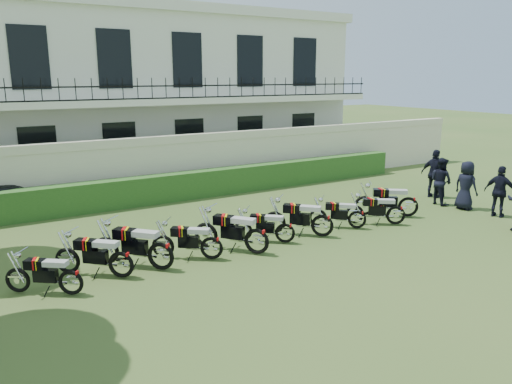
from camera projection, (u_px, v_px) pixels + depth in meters
ground at (299, 258)px, 12.58m from camera, size 100.00×100.00×0.00m
perimeter_wall at (175, 165)px, 18.97m from camera, size 30.00×0.35×2.30m
hedge at (209, 183)px, 18.97m from camera, size 18.00×0.60×1.00m
building at (124, 92)px, 23.35m from camera, size 20.40×9.60×7.40m
motorcycle_0 at (70, 276)px, 10.32m from camera, size 1.41×1.10×0.93m
motorcycle_1 at (121, 258)px, 11.19m from camera, size 1.49×1.38×1.06m
motorcycle_2 at (161, 249)px, 11.62m from camera, size 1.51×1.63×1.16m
motorcycle_3 at (212, 243)px, 12.33m from camera, size 1.49×1.18×0.99m
motorcycle_4 at (257, 235)px, 12.66m from camera, size 1.36×1.75×1.15m
motorcycle_5 at (285, 228)px, 13.55m from camera, size 1.34×1.22×0.94m
motorcycle_6 at (322, 220)px, 14.05m from camera, size 1.46×1.53×1.10m
motorcycle_7 at (357, 215)px, 14.83m from camera, size 1.31×1.21×0.93m
motorcycle_8 at (396, 211)px, 15.23m from camera, size 1.51×1.16×0.99m
motorcycle_9 at (408, 202)px, 16.05m from camera, size 1.68×1.33×1.12m
officer_2 at (500, 192)px, 16.05m from camera, size 0.67×1.06×1.68m
officer_3 at (466, 185)px, 16.98m from camera, size 0.57×0.84×1.67m
officer_4 at (441, 181)px, 17.63m from camera, size 0.70×0.87×1.68m
officer_5 at (435, 174)px, 18.61m from camera, size 0.73×1.14×1.81m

